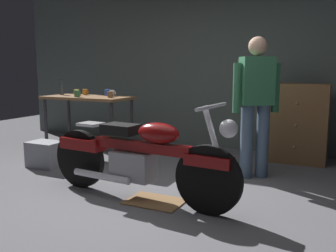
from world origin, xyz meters
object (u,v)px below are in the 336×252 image
at_px(mug_white_ceramic, 112,93).
at_px(mug_brown_stoneware, 110,95).
at_px(motorcycle, 138,156).
at_px(mug_orange_travel, 85,92).
at_px(wooden_dresser, 298,123).
at_px(bottle, 61,88).
at_px(mug_green_speckled, 77,94).
at_px(storage_bin, 45,154).
at_px(person_standing, 256,101).
at_px(mug_blue_enamel, 108,93).
at_px(mug_yellow_tall, 77,92).

xyz_separation_m(mug_white_ceramic, mug_brown_stoneware, (0.11, -0.21, -0.00)).
relative_size(motorcycle, mug_orange_travel, 19.79).
bearing_deg(wooden_dresser, bottle, -164.92).
bearing_deg(mug_white_ceramic, mug_green_speckled, -141.40).
xyz_separation_m(wooden_dresser, storage_bin, (-2.99, -1.74, -0.38)).
xyz_separation_m(person_standing, mug_orange_travel, (-2.70, 0.25, 0.02)).
relative_size(mug_blue_enamel, mug_green_speckled, 1.11).
bearing_deg(mug_brown_stoneware, storage_bin, -131.44).
height_order(mug_yellow_tall, mug_orange_travel, same).
bearing_deg(mug_yellow_tall, storage_bin, -81.31).
relative_size(person_standing, mug_white_ceramic, 16.02).
height_order(wooden_dresser, mug_orange_travel, wooden_dresser).
xyz_separation_m(storage_bin, mug_orange_travel, (-0.07, 0.98, 0.77)).
bearing_deg(mug_orange_travel, bottle, -156.43).
distance_m(storage_bin, mug_brown_stoneware, 1.19).
bearing_deg(mug_blue_enamel, mug_yellow_tall, -166.10).
relative_size(wooden_dresser, storage_bin, 2.50).
bearing_deg(person_standing, mug_brown_stoneware, -32.87).
bearing_deg(mug_green_speckled, mug_brown_stoneware, 11.48).
bearing_deg(bottle, person_standing, -1.89).
height_order(mug_yellow_tall, bottle, bottle).
bearing_deg(mug_blue_enamel, motorcycle, -47.14).
xyz_separation_m(mug_white_ceramic, mug_orange_travel, (-0.56, 0.09, -0.00)).
distance_m(storage_bin, mug_white_ceramic, 1.28).
height_order(mug_blue_enamel, bottle, bottle).
bearing_deg(mug_yellow_tall, mug_green_speckled, -49.27).
bearing_deg(mug_green_speckled, mug_yellow_tall, 130.73).
height_order(storage_bin, bottle, bottle).
height_order(storage_bin, mug_white_ceramic, mug_white_ceramic).
relative_size(person_standing, bottle, 6.93).
bearing_deg(mug_blue_enamel, mug_brown_stoneware, -49.62).
relative_size(motorcycle, bottle, 9.08).
height_order(mug_brown_stoneware, bottle, bottle).
xyz_separation_m(motorcycle, bottle, (-2.18, 1.38, 0.55)).
bearing_deg(mug_blue_enamel, mug_orange_travel, 177.91).
bearing_deg(mug_green_speckled, mug_blue_enamel, 55.91).
bearing_deg(bottle, mug_orange_travel, 23.57).
height_order(wooden_dresser, bottle, bottle).
bearing_deg(mug_orange_travel, motorcycle, -39.83).
height_order(mug_white_ceramic, mug_green_speckled, mug_green_speckled).
height_order(person_standing, mug_orange_travel, person_standing).
bearing_deg(wooden_dresser, storage_bin, -149.76).
distance_m(motorcycle, storage_bin, 1.87).
distance_m(storage_bin, mug_green_speckled, 0.97).
bearing_deg(mug_orange_travel, wooden_dresser, 14.08).
relative_size(motorcycle, wooden_dresser, 1.99).
relative_size(person_standing, storage_bin, 3.80).
distance_m(mug_green_speckled, mug_orange_travel, 0.43).
distance_m(mug_white_ceramic, bottle, 0.90).
relative_size(motorcycle, person_standing, 1.31).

